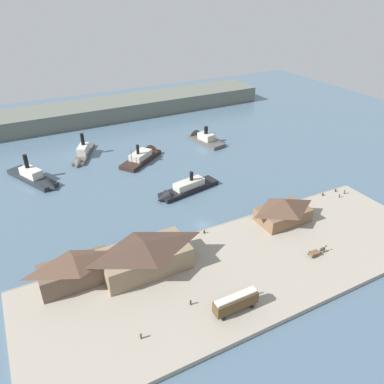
{
  "coord_description": "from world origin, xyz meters",
  "views": [
    {
      "loc": [
        -45.78,
        -80.09,
        63.96
      ],
      "look_at": [
        4.72,
        15.83,
        2.0
      ],
      "focal_mm": 35.24,
      "sensor_mm": 36.0,
      "label": 1
    }
  ],
  "objects_px": {
    "ferry_shed_customs_shed": "(284,210)",
    "pedestrian_by_tram": "(344,192)",
    "pedestrian_standing_center": "(191,302)",
    "mooring_post_center_west": "(204,232)",
    "street_tram": "(236,302)",
    "pedestrian_near_east_shed": "(256,292)",
    "mooring_post_east": "(323,194)",
    "mooring_post_west": "(336,190)",
    "ferry_shed_west_terminal": "(145,255)",
    "mooring_post_center_east": "(179,239)",
    "pedestrian_walking_west": "(141,336)",
    "ferry_approaching_east": "(37,179)",
    "horse_cart": "(317,252)",
    "pedestrian_near_west_shed": "(339,196)",
    "ferry_mid_harbor": "(182,190)",
    "ferry_near_quay": "(202,138)",
    "ferry_outer_harbor": "(82,155)",
    "ferry_shed_east_terminal": "(75,269)",
    "ferry_moored_west": "(145,156)"
  },
  "relations": [
    {
      "from": "ferry_approaching_east",
      "to": "street_tram",
      "type": "bearing_deg",
      "value": -70.91
    },
    {
      "from": "street_tram",
      "to": "ferry_mid_harbor",
      "type": "bearing_deg",
      "value": 75.63
    },
    {
      "from": "mooring_post_center_west",
      "to": "ferry_moored_west",
      "type": "bearing_deg",
      "value": 85.35
    },
    {
      "from": "street_tram",
      "to": "pedestrian_near_east_shed",
      "type": "xyz_separation_m",
      "value": [
        6.75,
        1.66,
        -1.73
      ]
    },
    {
      "from": "pedestrian_standing_center",
      "to": "ferry_near_quay",
      "type": "relative_size",
      "value": 0.07
    },
    {
      "from": "ferry_approaching_east",
      "to": "ferry_near_quay",
      "type": "distance_m",
      "value": 71.62
    },
    {
      "from": "horse_cart",
      "to": "ferry_moored_west",
      "type": "distance_m",
      "value": 80.84
    },
    {
      "from": "ferry_shed_west_terminal",
      "to": "mooring_post_center_west",
      "type": "xyz_separation_m",
      "value": [
        19.96,
        6.06,
        -3.68
      ]
    },
    {
      "from": "mooring_post_center_west",
      "to": "mooring_post_center_east",
      "type": "bearing_deg",
      "value": 178.73
    },
    {
      "from": "pedestrian_near_east_shed",
      "to": "mooring_post_center_west",
      "type": "height_order",
      "value": "pedestrian_near_east_shed"
    },
    {
      "from": "pedestrian_walking_west",
      "to": "pedestrian_near_east_shed",
      "type": "bearing_deg",
      "value": -1.9
    },
    {
      "from": "pedestrian_near_east_shed",
      "to": "mooring_post_west",
      "type": "bearing_deg",
      "value": 26.74
    },
    {
      "from": "mooring_post_center_east",
      "to": "ferry_near_quay",
      "type": "height_order",
      "value": "ferry_near_quay"
    },
    {
      "from": "ferry_shed_west_terminal",
      "to": "ferry_mid_harbor",
      "type": "height_order",
      "value": "ferry_shed_west_terminal"
    },
    {
      "from": "ferry_shed_east_terminal",
      "to": "pedestrian_near_east_shed",
      "type": "relative_size",
      "value": 10.31
    },
    {
      "from": "ferry_shed_west_terminal",
      "to": "ferry_moored_west",
      "type": "height_order",
      "value": "ferry_shed_west_terminal"
    },
    {
      "from": "ferry_shed_east_terminal",
      "to": "mooring_post_west",
      "type": "xyz_separation_m",
      "value": [
        86.84,
        3.1,
        -3.43
      ]
    },
    {
      "from": "mooring_post_east",
      "to": "mooring_post_west",
      "type": "relative_size",
      "value": 1.0
    },
    {
      "from": "ferry_shed_east_terminal",
      "to": "ferry_approaching_east",
      "type": "distance_m",
      "value": 59.29
    },
    {
      "from": "ferry_shed_west_terminal",
      "to": "mooring_post_west",
      "type": "bearing_deg",
      "value": 5.0
    },
    {
      "from": "horse_cart",
      "to": "mooring_post_west",
      "type": "xyz_separation_m",
      "value": [
        29.45,
        21.91,
        -0.47
      ]
    },
    {
      "from": "mooring_post_center_east",
      "to": "ferry_near_quay",
      "type": "xyz_separation_m",
      "value": [
        42.18,
        62.78,
        -0.3
      ]
    },
    {
      "from": "ferry_mid_harbor",
      "to": "pedestrian_near_east_shed",
      "type": "bearing_deg",
      "value": -97.53
    },
    {
      "from": "horse_cart",
      "to": "mooring_post_center_west",
      "type": "relative_size",
      "value": 6.37
    },
    {
      "from": "ferry_mid_harbor",
      "to": "ferry_approaching_east",
      "type": "bearing_deg",
      "value": 143.71
    },
    {
      "from": "pedestrian_walking_west",
      "to": "ferry_near_quay",
      "type": "relative_size",
      "value": 0.08
    },
    {
      "from": "ferry_approaching_east",
      "to": "ferry_outer_harbor",
      "type": "xyz_separation_m",
      "value": [
        19.43,
        13.55,
        0.03
      ]
    },
    {
      "from": "mooring_post_center_east",
      "to": "mooring_post_west",
      "type": "bearing_deg",
      "value": -0.04
    },
    {
      "from": "mooring_post_east",
      "to": "ferry_mid_harbor",
      "type": "bearing_deg",
      "value": 147.71
    },
    {
      "from": "mooring_post_center_east",
      "to": "ferry_outer_harbor",
      "type": "distance_m",
      "value": 70.26
    },
    {
      "from": "mooring_post_east",
      "to": "ferry_moored_west",
      "type": "xyz_separation_m",
      "value": [
        -40.33,
        57.23,
        -0.34
      ]
    },
    {
      "from": "mooring_post_center_east",
      "to": "ferry_outer_harbor",
      "type": "xyz_separation_m",
      "value": [
        -9.7,
        69.59,
        -0.15
      ]
    },
    {
      "from": "mooring_post_center_east",
      "to": "ferry_approaching_east",
      "type": "distance_m",
      "value": 63.16
    },
    {
      "from": "ferry_shed_west_terminal",
      "to": "pedestrian_by_tram",
      "type": "xyz_separation_m",
      "value": [
        72.16,
        3.74,
        -3.35
      ]
    },
    {
      "from": "ferry_shed_west_terminal",
      "to": "pedestrian_standing_center",
      "type": "relative_size",
      "value": 14.27
    },
    {
      "from": "ferry_approaching_east",
      "to": "horse_cart",
      "type": "bearing_deg",
      "value": -53.24
    },
    {
      "from": "mooring_post_center_east",
      "to": "ferry_near_quay",
      "type": "bearing_deg",
      "value": 56.11
    },
    {
      "from": "pedestrian_walking_west",
      "to": "pedestrian_by_tram",
      "type": "distance_m",
      "value": 83.99
    },
    {
      "from": "mooring_post_center_west",
      "to": "ferry_outer_harbor",
      "type": "distance_m",
      "value": 71.92
    },
    {
      "from": "pedestrian_near_west_shed",
      "to": "mooring_post_center_east",
      "type": "xyz_separation_m",
      "value": [
        -56.69,
        3.46,
        -0.24
      ]
    },
    {
      "from": "mooring_post_west",
      "to": "ferry_outer_harbor",
      "type": "distance_m",
      "value": 97.52
    },
    {
      "from": "ferry_shed_east_terminal",
      "to": "pedestrian_by_tram",
      "type": "relative_size",
      "value": 10.0
    },
    {
      "from": "pedestrian_standing_center",
      "to": "mooring_post_center_east",
      "type": "distance_m",
      "value": 23.34
    },
    {
      "from": "pedestrian_walking_west",
      "to": "mooring_post_east",
      "type": "xyz_separation_m",
      "value": [
        73.64,
        25.21,
        -0.29
      ]
    },
    {
      "from": "pedestrian_standing_center",
      "to": "mooring_post_west",
      "type": "bearing_deg",
      "value": 18.24
    },
    {
      "from": "pedestrian_standing_center",
      "to": "mooring_post_center_west",
      "type": "bearing_deg",
      "value": 54.19
    },
    {
      "from": "mooring_post_center_east",
      "to": "pedestrian_near_east_shed",
      "type": "bearing_deg",
      "value": -75.74
    },
    {
      "from": "ferry_shed_customs_shed",
      "to": "pedestrian_by_tram",
      "type": "distance_m",
      "value": 28.84
    },
    {
      "from": "pedestrian_near_west_shed",
      "to": "mooring_post_center_west",
      "type": "relative_size",
      "value": 1.67
    },
    {
      "from": "ferry_outer_harbor",
      "to": "pedestrian_standing_center",
      "type": "bearing_deg",
      "value": -88.89
    }
  ]
}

